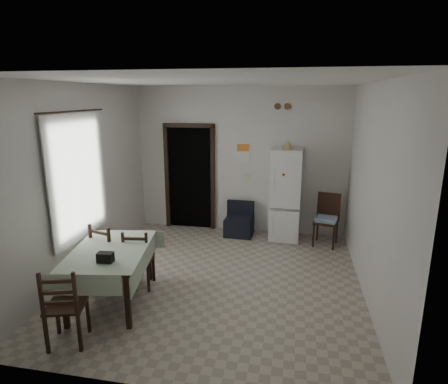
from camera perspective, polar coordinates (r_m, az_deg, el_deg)
ground at (r=5.84m, az=-0.95°, el=-13.19°), size 4.50×4.50×0.00m
ceiling at (r=5.18m, az=-1.09°, el=16.56°), size 4.20×4.50×0.02m
wall_back at (r=7.50m, az=2.53°, el=4.74°), size 4.20×0.02×2.90m
wall_front at (r=3.26m, az=-9.26°, el=-8.38°), size 4.20×0.02×2.90m
wall_left at (r=6.11m, az=-20.69°, el=1.60°), size 0.02×4.50×2.90m
wall_right at (r=5.32m, az=21.71°, el=-0.28°), size 0.02×4.50×2.90m
doorway at (r=7.98m, az=-4.76°, el=2.45°), size 1.06×0.52×2.22m
window_recess at (r=5.95m, az=-22.17°, el=2.13°), size 0.10×1.20×1.60m
curtain at (r=5.89m, az=-21.27°, el=2.10°), size 0.02×1.45×1.85m
curtain_rod at (r=5.77m, az=-22.05°, el=11.34°), size 0.02×1.60×0.02m
calendar at (r=7.45m, az=2.92°, el=6.00°), size 0.28×0.02×0.40m
calendar_image at (r=7.44m, az=2.92°, el=6.75°), size 0.24×0.01×0.14m
light_switch at (r=7.53m, az=3.62°, el=2.06°), size 0.08×0.02×0.12m
vent_left at (r=7.31m, az=8.18°, el=12.80°), size 0.12×0.03×0.12m
vent_right at (r=7.31m, az=9.63°, el=12.74°), size 0.12×0.03×0.12m
emergency_light at (r=7.28m, az=13.42°, el=12.79°), size 0.25×0.07×0.09m
fridge at (r=7.23m, az=9.39°, el=-0.41°), size 0.59×0.59×1.76m
tan_cone at (r=6.99m, az=9.71°, el=7.14°), size 0.23×0.23×0.17m
navy_seat at (r=7.46m, az=2.32°, el=-4.19°), size 0.57×0.55×0.66m
corner_chair at (r=7.16m, az=15.31°, el=-4.22°), size 0.50×0.50×0.97m
dining_table at (r=5.35m, az=-16.72°, el=-12.07°), size 1.19×1.59×0.75m
black_bag at (r=4.81m, az=-17.63°, el=-9.48°), size 0.20×0.13×0.12m
dining_chair_far_left at (r=5.79m, az=-16.98°, el=-8.92°), size 0.50×0.50×0.95m
dining_chair_far_right at (r=5.61m, az=-12.82°, el=-9.73°), size 0.43×0.43×0.89m
dining_chair_near_head at (r=4.65m, az=-22.97°, el=-15.53°), size 0.50×0.50×0.94m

